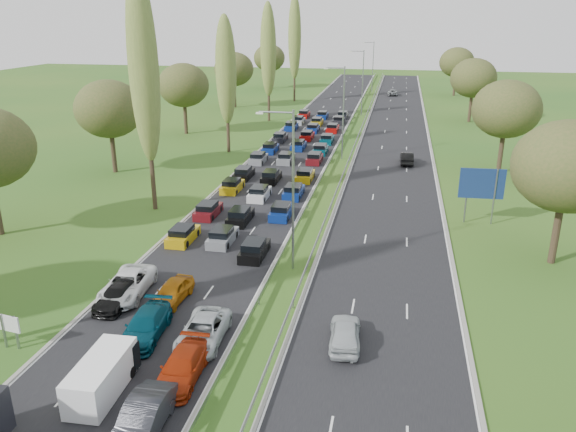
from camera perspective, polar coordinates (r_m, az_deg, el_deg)
The scene contains 22 objects.
ground at distance 77.55m, azimuth 5.64°, elevation 6.14°, with size 260.00×260.00×0.00m, color #25551A.
near_carriageway at distance 80.86m, azimuth 1.03°, elevation 6.80°, with size 10.50×215.00×0.04m, color black.
far_carriageway at distance 79.66m, azimuth 10.69°, elevation 6.26°, with size 10.50×215.00×0.04m, color black.
central_reservation at distance 79.85m, azimuth 5.84°, elevation 6.94°, with size 2.36×215.00×0.32m.
lamp_columns at distance 74.41m, azimuth 5.64°, elevation 10.28°, with size 0.18×140.18×12.00m.
poplar_row at distance 67.58m, azimuth -9.17°, elevation 14.64°, with size 2.80×127.80×22.44m.
woodland_left at distance 67.61m, azimuth -19.10°, elevation 9.80°, with size 8.00×166.00×11.10m.
woodland_right at distance 63.81m, azimuth 22.48°, elevation 8.85°, with size 8.00×153.00×11.10m.
traffic_queue_fill at distance 76.06m, azimuth 0.36°, elevation 6.31°, with size 9.07×68.29×0.80m.
near_car_2 at distance 40.10m, azimuth -16.02°, elevation -6.70°, with size 2.63×5.70×1.59m, color white.
near_car_3 at distance 39.09m, azimuth -16.95°, elevation -7.73°, with size 1.85×4.55×1.32m, color black.
near_car_7 at distance 34.98m, azimuth -14.26°, elevation -10.72°, with size 2.10×5.18×1.50m, color #043747.
near_car_8 at distance 38.60m, azimuth -11.65°, elevation -7.51°, with size 1.69×4.20×1.43m, color #AF650B.
near_car_9 at distance 27.98m, azimuth -14.53°, elevation -19.28°, with size 1.70×4.87×1.60m, color #222227.
near_car_10 at distance 33.81m, azimuth -8.64°, elevation -11.49°, with size 2.41×5.23×1.45m, color #ACB3B6.
near_car_11 at distance 31.00m, azimuth -10.72°, elevation -14.85°, with size 1.99×4.89×1.42m, color #972509.
far_car_0 at distance 33.39m, azimuth 5.82°, elevation -11.73°, with size 1.78×4.42×1.50m, color #ACB3B6.
far_car_1 at distance 74.17m, azimuth 11.97°, elevation 5.79°, with size 1.60×4.58×1.51m, color black.
far_car_2 at distance 139.03m, azimuth 10.58°, elevation 12.25°, with size 2.31×5.02×1.40m, color slate.
white_van_rear at distance 30.98m, azimuth -18.23°, elevation -15.01°, with size 1.90×4.84×1.95m.
info_sign at distance 36.30m, azimuth -26.47°, elevation -10.06°, with size 1.50×0.32×2.10m.
direction_sign at distance 53.68m, azimuth 19.08°, elevation 2.89°, with size 4.00×0.28×5.20m.
Camera 1 is at (11.67, 4.95, 18.17)m, focal length 35.00 mm.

